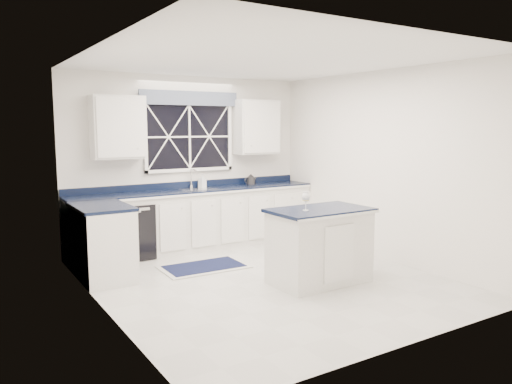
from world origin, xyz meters
TOP-DOWN VIEW (x-y plane):
  - ground at (0.00, 0.00)m, footprint 4.50×4.50m
  - back_wall at (0.00, 2.25)m, footprint 4.00×0.10m
  - base_cabinets at (-0.33, 1.78)m, footprint 3.99×1.60m
  - countertop at (0.00, 1.95)m, footprint 3.98×0.64m
  - dishwasher at (-1.10, 1.95)m, footprint 0.60×0.58m
  - window at (0.00, 2.20)m, footprint 1.65×0.09m
  - upper_cabinets at (0.00, 2.08)m, footprint 3.10×0.34m
  - faucet at (0.00, 2.14)m, footprint 0.05×0.20m
  - island at (0.52, -0.42)m, footprint 1.24×0.75m
  - rug at (-0.41, 0.91)m, footprint 1.18×0.74m
  - kettle at (1.06, 2.08)m, footprint 0.25×0.16m
  - wine_glass at (0.28, -0.44)m, footprint 0.10×0.10m
  - soap_bottle at (0.17, 2.12)m, footprint 0.12×0.12m

SIDE VIEW (x-z plane):
  - ground at x=0.00m, z-range 0.00..0.00m
  - rug at x=-0.41m, z-range 0.00..0.02m
  - dishwasher at x=-1.10m, z-range 0.00..0.82m
  - base_cabinets at x=-0.33m, z-range 0.00..0.90m
  - island at x=0.52m, z-range 0.00..0.92m
  - countertop at x=0.00m, z-range 0.90..0.94m
  - kettle at x=1.06m, z-range 0.93..1.11m
  - soap_bottle at x=0.17m, z-range 0.94..1.16m
  - wine_glass at x=0.28m, z-range 0.96..1.19m
  - faucet at x=0.00m, z-range 0.95..1.25m
  - back_wall at x=0.00m, z-range 0.00..2.70m
  - window at x=0.00m, z-range 1.20..2.46m
  - upper_cabinets at x=0.00m, z-range 1.45..2.35m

